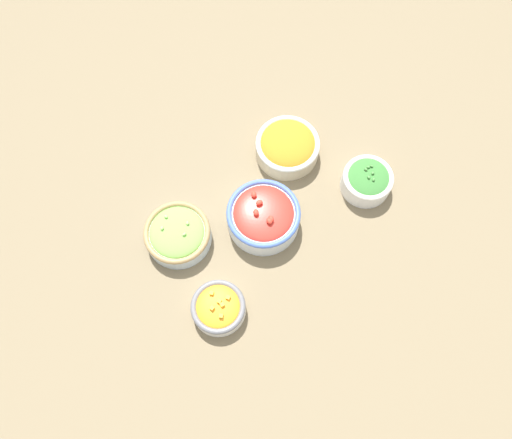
% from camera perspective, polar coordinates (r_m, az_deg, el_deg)
% --- Properties ---
extents(ground_plane, '(3.00, 3.00, 0.00)m').
position_cam_1_polar(ground_plane, '(1.11, -0.00, -0.56)').
color(ground_plane, '#75664C').
extents(bowl_cherry_tomatoes, '(0.16, 0.16, 0.08)m').
position_cam_1_polar(bowl_cherry_tomatoes, '(1.08, 0.85, 0.38)').
color(bowl_cherry_tomatoes, silver).
rests_on(bowl_cherry_tomatoes, ground_plane).
extents(bowl_broccoli, '(0.11, 0.11, 0.06)m').
position_cam_1_polar(bowl_broccoli, '(1.15, 12.58, 4.41)').
color(bowl_broccoli, white).
rests_on(bowl_broccoli, ground_plane).
extents(bowl_squash, '(0.11, 0.11, 0.06)m').
position_cam_1_polar(bowl_squash, '(1.04, -4.32, -10.01)').
color(bowl_squash, white).
rests_on(bowl_squash, ground_plane).
extents(bowl_carrots, '(0.15, 0.15, 0.06)m').
position_cam_1_polar(bowl_carrots, '(1.16, 3.61, 8.36)').
color(bowl_carrots, beige).
rests_on(bowl_carrots, ground_plane).
extents(bowl_lettuce, '(0.14, 0.14, 0.06)m').
position_cam_1_polar(bowl_lettuce, '(1.09, -8.95, -1.64)').
color(bowl_lettuce, '#B2C1CC').
rests_on(bowl_lettuce, ground_plane).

